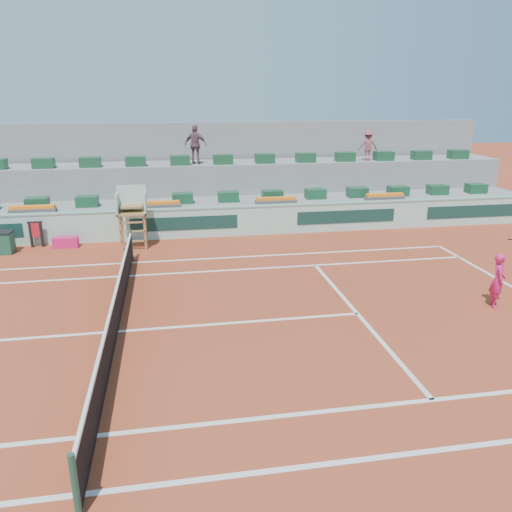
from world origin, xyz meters
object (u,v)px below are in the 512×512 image
Objects in this scene: player_bag at (66,242)px; tennis_player at (498,280)px; umpire_chair at (132,208)px; drink_cooler_a at (2,242)px.

player_bag is 15.36m from tennis_player.
umpire_chair is 12.95m from tennis_player.
umpire_chair is at bearing 0.07° from drink_cooler_a.
player_bag is at bearing 148.51° from tennis_player.
drink_cooler_a is 17.10m from tennis_player.
drink_cooler_a is (-4.86, -0.01, -1.12)m from umpire_chair.
player_bag is at bearing 172.06° from umpire_chair.
umpire_chair is 2.86× the size of drink_cooler_a.
tennis_player is (10.43, -7.65, -0.75)m from umpire_chair.
umpire_chair is 4.99m from drink_cooler_a.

